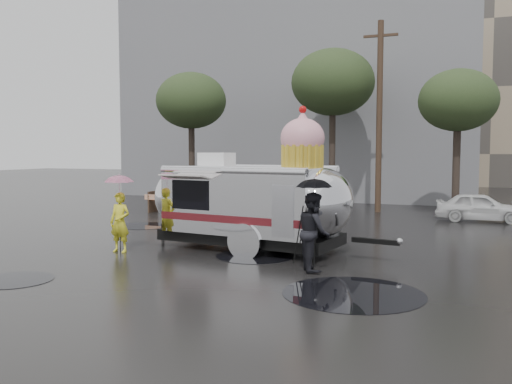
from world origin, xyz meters
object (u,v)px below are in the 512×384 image
at_px(tripod, 305,226).
at_px(person_right, 314,232).
at_px(person_left, 120,222).
at_px(airstream_trailer, 253,199).

bearing_deg(tripod, person_right, -67.79).
height_order(person_left, person_right, person_right).
distance_m(airstream_trailer, person_left, 3.91).
relative_size(airstream_trailer, person_right, 4.09).
height_order(person_right, tripod, person_right).
bearing_deg(person_left, tripod, 4.93).
xyz_separation_m(person_left, person_right, (5.85, -0.31, 0.10)).
bearing_deg(tripod, person_left, 178.51).
bearing_deg(person_right, person_left, 59.96).
height_order(person_left, tripod, person_left).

